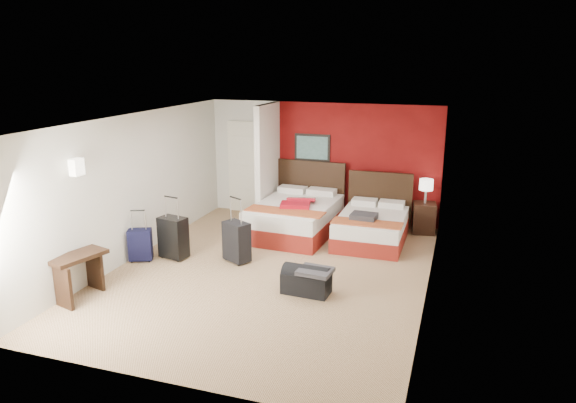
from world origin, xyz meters
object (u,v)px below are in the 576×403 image
at_px(duffel_bag, 306,282).
at_px(bed_right, 371,229).
at_px(suitcase_navy, 140,246).
at_px(nightstand, 424,218).
at_px(desk, 79,276).
at_px(table_lamp, 426,191).
at_px(suitcase_charcoal, 237,243).
at_px(bed_left, 295,219).
at_px(suitcase_black, 173,239).
at_px(red_suitcase_open, 298,203).

bearing_deg(duffel_bag, bed_right, 81.88).
height_order(bed_right, suitcase_navy, suitcase_navy).
xyz_separation_m(suitcase_navy, duffel_bag, (3.09, -0.35, -0.09)).
xyz_separation_m(nightstand, desk, (-4.52, -4.67, 0.03)).
height_order(bed_right, desk, desk).
height_order(bed_right, table_lamp, table_lamp).
bearing_deg(suitcase_charcoal, bed_left, 101.82).
height_order(suitcase_charcoal, suitcase_navy, suitcase_charcoal).
height_order(suitcase_black, suitcase_navy, suitcase_black).
relative_size(nightstand, suitcase_charcoal, 0.90).
bearing_deg(suitcase_black, suitcase_navy, -136.81).
distance_m(table_lamp, duffel_bag, 3.82).
bearing_deg(red_suitcase_open, table_lamp, 10.59).
relative_size(table_lamp, suitcase_black, 0.68).
height_order(duffel_bag, desk, desk).
distance_m(nightstand, duffel_bag, 3.76).
bearing_deg(suitcase_black, red_suitcase_open, 59.12).
bearing_deg(suitcase_charcoal, desk, -100.43).
bearing_deg(duffel_bag, suitcase_navy, 177.12).
distance_m(red_suitcase_open, suitcase_black, 2.53).
height_order(red_suitcase_open, suitcase_black, red_suitcase_open).
relative_size(suitcase_black, desk, 0.88).
xyz_separation_m(red_suitcase_open, suitcase_navy, (-2.19, -2.14, -0.41)).
xyz_separation_m(suitcase_charcoal, duffel_bag, (1.50, -0.84, -0.16)).
relative_size(bed_right, desk, 2.18).
xyz_separation_m(bed_left, suitcase_navy, (-2.09, -2.24, -0.04)).
xyz_separation_m(table_lamp, duffel_bag, (-1.43, -3.47, -0.67)).
height_order(table_lamp, suitcase_navy, table_lamp).
distance_m(nightstand, suitcase_navy, 5.49).
height_order(suitcase_black, desk, suitcase_black).
bearing_deg(suitcase_black, table_lamp, 46.88).
relative_size(table_lamp, suitcase_charcoal, 0.72).
bearing_deg(red_suitcase_open, suitcase_black, -145.00).
relative_size(suitcase_black, suitcase_charcoal, 1.06).
distance_m(suitcase_black, desk, 1.90).
bearing_deg(bed_right, suitcase_black, -148.63).
height_order(red_suitcase_open, table_lamp, table_lamp).
relative_size(suitcase_navy, desk, 0.67).
xyz_separation_m(red_suitcase_open, suitcase_charcoal, (-0.60, -1.65, -0.34)).
bearing_deg(table_lamp, bed_right, -134.74).
distance_m(table_lamp, suitcase_black, 4.95).
bearing_deg(bed_right, red_suitcase_open, -177.12).
relative_size(bed_right, suitcase_charcoal, 2.61).
relative_size(suitcase_charcoal, duffel_bag, 0.96).
xyz_separation_m(bed_left, duffel_bag, (1.00, -2.59, -0.14)).
relative_size(nightstand, suitcase_black, 0.86).
xyz_separation_m(table_lamp, suitcase_navy, (-4.52, -3.12, -0.58)).
xyz_separation_m(suitcase_black, suitcase_charcoal, (1.11, 0.20, -0.02)).
xyz_separation_m(suitcase_black, duffel_bag, (2.61, -0.64, -0.18)).
height_order(suitcase_black, suitcase_charcoal, suitcase_black).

